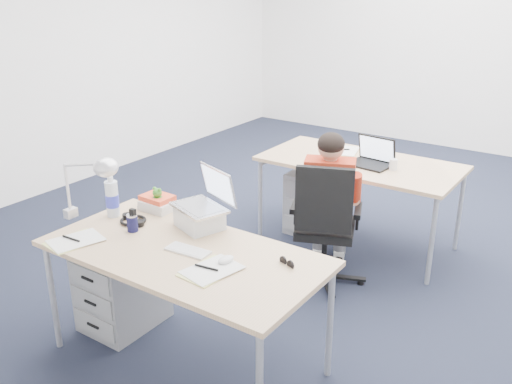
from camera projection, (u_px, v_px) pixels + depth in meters
floor at (325, 242)px, 4.91m from camera, size 7.00×7.00×0.00m
room at (335, 37)px, 4.30m from camera, size 6.02×7.02×2.80m
desk_near at (183, 258)px, 3.17m from camera, size 1.60×0.80×0.73m
desk_far at (360, 167)px, 4.67m from camera, size 1.60×0.80×0.73m
office_chair at (324, 249)px, 4.18m from camera, size 0.79×0.79×0.96m
seated_person at (329, 203)px, 4.21m from camera, size 0.51×0.68×1.14m
drawer_pedestal_near at (123, 286)px, 3.68m from camera, size 0.40×0.50×0.55m
drawer_pedestal_far at (316, 200)px, 5.07m from camera, size 0.40×0.50×0.55m
silver_laptop at (199, 200)px, 3.38m from camera, size 0.40×0.36×0.35m
wireless_keyboard at (188, 250)px, 3.14m from camera, size 0.26×0.12×0.01m
computer_mouse at (226, 260)px, 3.02m from camera, size 0.08×0.11×0.04m
headphones at (133, 220)px, 3.51m from camera, size 0.25×0.21×0.03m
can_koozie at (132, 223)px, 3.38m from camera, size 0.07×0.07×0.11m
water_bottle at (112, 196)px, 3.56m from camera, size 0.10×0.10×0.26m
bear_figurine at (158, 199)px, 3.66m from camera, size 0.09×0.07×0.16m
book_stack at (158, 203)px, 3.68m from camera, size 0.26×0.23×0.10m
cordless_phone at (133, 220)px, 3.37m from camera, size 0.04×0.02×0.14m
papers_left at (73, 241)px, 3.26m from camera, size 0.27×0.33×0.01m
papers_right at (209, 270)px, 2.94m from camera, size 0.25×0.32×0.01m
sunglasses at (287, 263)px, 3.00m from camera, size 0.12×0.08×0.03m
desk_lamp at (82, 186)px, 3.43m from camera, size 0.45×0.27×0.48m
dark_laptop at (370, 152)px, 4.50m from camera, size 0.36×0.35×0.24m
far_cup at (393, 165)px, 4.43m from camera, size 0.06×0.06×0.09m
far_papers at (344, 151)px, 4.91m from camera, size 0.29×0.34×0.01m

